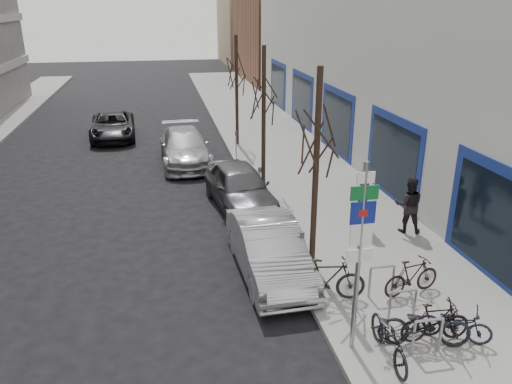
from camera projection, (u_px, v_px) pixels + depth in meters
name	position (u px, v px, depth m)	size (l,w,h in m)	color
ground	(239.00, 367.00, 10.08)	(120.00, 120.00, 0.00)	black
sidewalk_east	(309.00, 184.00, 20.04)	(5.00, 70.00, 0.15)	slate
commercial_building	(510.00, 42.00, 26.05)	(20.00, 32.00, 10.00)	#B7B7B2
brick_building_far	(306.00, 36.00, 47.73)	(12.00, 14.00, 8.00)	brown
tan_building_far	(275.00, 25.00, 61.41)	(13.00, 12.00, 9.00)	#937A5B
highway_sign_pole	(360.00, 248.00, 9.63)	(0.55, 0.10, 4.20)	gray
bike_rack	(403.00, 302.00, 11.08)	(0.66, 2.26, 0.83)	gray
tree_near	(318.00, 124.00, 12.31)	(1.80, 1.80, 5.50)	black
tree_mid	(264.00, 85.00, 18.28)	(1.80, 1.80, 5.50)	black
tree_far	(236.00, 65.00, 24.25)	(1.80, 1.80, 5.50)	black
meter_front	(302.00, 250.00, 12.90)	(0.10, 0.08, 1.27)	gray
meter_mid	(260.00, 181.00, 17.95)	(0.10, 0.08, 1.27)	gray
meter_back	(236.00, 142.00, 23.00)	(0.10, 0.08, 1.27)	gray
bike_near_left	(390.00, 335.00, 9.92)	(0.55, 1.81, 1.10)	black
bike_near_right	(436.00, 322.00, 10.47)	(0.46, 1.55, 0.94)	black
bike_mid_curb	(455.00, 321.00, 10.50)	(0.46, 1.53, 0.93)	black
bike_mid_inner	(328.00, 279.00, 11.91)	(0.55, 1.86, 1.13)	black
bike_far_curb	(425.00, 321.00, 10.29)	(0.58, 1.91, 1.17)	black
bike_far_inner	(412.00, 276.00, 12.19)	(0.48, 1.60, 0.97)	black
parked_car_front	(269.00, 249.00, 13.30)	(1.57, 4.51, 1.49)	#B7B7BC
parked_car_mid	(240.00, 187.00, 17.74)	(1.85, 4.60, 1.57)	#494A4E
parked_car_back	(185.00, 147.00, 22.72)	(2.13, 5.24, 1.52)	#98999D
lane_car	(113.00, 126.00, 27.04)	(2.28, 4.95, 1.38)	black
pedestrian_near	(362.00, 199.00, 15.68)	(0.71, 0.47, 1.94)	black
pedestrian_far	(409.00, 205.00, 15.43)	(0.66, 0.45, 1.80)	black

